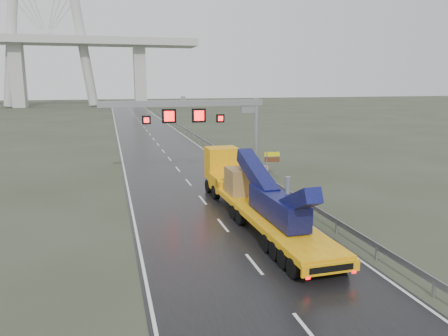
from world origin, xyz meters
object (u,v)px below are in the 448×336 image
object	(u,v)px
heavy_haul_truck	(249,190)
striped_barrier	(264,171)
sign_gantry	(206,116)
exit_sign_pair	(272,159)

from	to	relation	value
heavy_haul_truck	striped_barrier	bearing A→B (deg)	63.70
striped_barrier	sign_gantry	bearing A→B (deg)	179.27
exit_sign_pair	heavy_haul_truck	bearing A→B (deg)	-108.68
sign_gantry	striped_barrier	distance (m)	7.41
heavy_haul_truck	exit_sign_pair	xyz separation A→B (m)	(5.62, 10.41, 0.01)
sign_gantry	exit_sign_pair	distance (m)	7.19
striped_barrier	exit_sign_pair	bearing A→B (deg)	-24.82
sign_gantry	striped_barrier	bearing A→B (deg)	-14.68
sign_gantry	striped_barrier	world-z (taller)	sign_gantry
exit_sign_pair	striped_barrier	distance (m)	1.37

